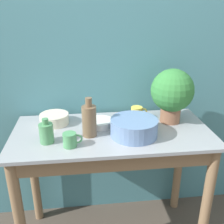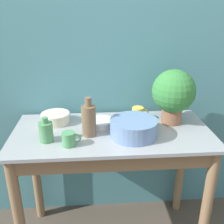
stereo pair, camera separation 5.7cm
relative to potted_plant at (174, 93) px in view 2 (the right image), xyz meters
The scene contains 10 objects.
wall_back 0.49m from the potted_plant, 146.75° to the left, with size 6.00×0.05×2.40m.
counter_table 0.56m from the potted_plant, 163.96° to the right, with size 1.18×0.57×0.83m.
potted_plant is the anchor object (origin of this frame).
bowl_wash_large 0.34m from the potted_plant, 148.53° to the right, with size 0.27×0.27×0.10m.
bottle_tall 0.54m from the potted_plant, 165.49° to the right, with size 0.08×0.08×0.23m.
bottle_short 0.79m from the potted_plant, 165.89° to the right, with size 0.08×0.08×0.14m.
mug_yellow 0.26m from the potted_plant, 163.70° to the left, with size 0.11×0.07×0.09m.
mug_green 0.69m from the potted_plant, 158.28° to the right, with size 0.10×0.07×0.08m.
bowl_small_cream 0.75m from the potted_plant, behind, with size 0.18×0.18×0.06m.
bowl_small_enamel_white 0.48m from the potted_plant, behind, with size 0.16×0.16×0.04m.
Camera 2 is at (-0.11, -1.11, 1.53)m, focal length 42.00 mm.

